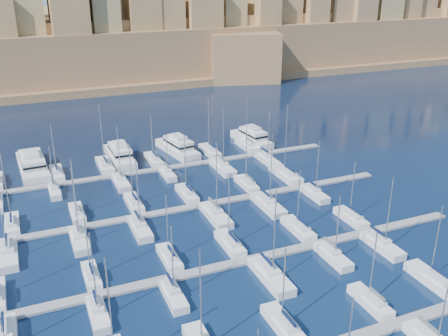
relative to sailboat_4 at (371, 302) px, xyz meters
name	(u,v)px	position (x,y,z in m)	size (l,w,h in m)	color
ground	(217,229)	(-11.63, 29.18, -0.71)	(600.00, 600.00, 0.00)	black
pontoon_mid_near	(245,261)	(-11.63, 17.18, -0.51)	(84.00, 2.00, 0.40)	slate
pontoon_mid_far	(198,206)	(-11.63, 39.18, -0.51)	(84.00, 2.00, 0.40)	slate
pontoon_far	(166,168)	(-11.63, 61.18, -0.51)	(84.00, 2.00, 0.40)	slate
sailboat_3	(284,325)	(-13.82, 0.35, 0.01)	(2.57, 8.56, 12.55)	silver
sailboat_4	(371,302)	(0.00, 0.00, 0.00)	(2.35, 7.85, 11.80)	silver
sailboat_5	(433,279)	(12.08, 0.71, 0.02)	(2.79, 9.29, 13.14)	silver
sailboat_13	(92,276)	(-35.36, 21.79, -0.01)	(2.22, 7.41, 11.12)	silver
sailboat_14	(170,258)	(-22.84, 22.06, 0.00)	(2.39, 7.97, 11.94)	silver
sailboat_15	(230,244)	(-11.97, 22.35, 0.02)	(2.57, 8.55, 13.33)	silver
sailboat_16	(298,229)	(1.54, 22.40, 0.01)	(2.60, 8.66, 12.32)	silver
sailboat_17	(351,218)	(12.91, 22.17, 0.01)	(2.46, 8.19, 12.14)	silver
sailboat_19	(98,313)	(-35.99, 12.36, 0.02)	(2.35, 7.83, 13.74)	silver
sailboat_20	(173,295)	(-25.27, 12.36, 0.01)	(2.35, 7.84, 12.46)	silver
sailboat_21	(271,275)	(-10.07, 11.14, 0.06)	(3.10, 10.33, 15.85)	silver
sailboat_22	(333,256)	(1.97, 12.20, 0.00)	(2.45, 8.16, 11.99)	silver
sailboat_23	(382,245)	(11.66, 11.83, 0.03)	(2.67, 8.92, 13.80)	silver
sailboat_24	(12,224)	(-46.13, 44.24, 0.03)	(2.50, 8.33, 14.60)	silver
sailboat_25	(77,213)	(-34.51, 44.14, 0.00)	(2.44, 8.13, 12.10)	silver
sailboat_26	(134,203)	(-23.44, 44.32, 0.02)	(2.55, 8.49, 13.30)	silver
sailboat_27	(187,194)	(-12.17, 44.38, 0.02)	(2.59, 8.63, 13.78)	silver
sailboat_28	(247,184)	(1.53, 44.18, 0.02)	(2.46, 8.22, 13.45)	silver
sailboat_29	(286,174)	(11.96, 45.40, 0.07)	(3.21, 10.70, 17.22)	silver
sailboat_30	(8,254)	(-46.99, 33.41, 0.05)	(2.93, 9.78, 16.32)	silver
sailboat_31	(79,240)	(-35.54, 33.70, 0.04)	(2.75, 9.18, 14.63)	silver
sailboat_32	(140,228)	(-24.86, 33.72, 0.03)	(2.75, 9.15, 14.45)	silver
sailboat_33	(216,215)	(-10.28, 33.14, 0.06)	(3.10, 10.33, 15.95)	silver
sailboat_34	(268,205)	(1.02, 33.17, 0.06)	(3.08, 10.26, 15.96)	silver
sailboat_35	(314,193)	(12.38, 34.18, 0.01)	(2.46, 8.21, 12.76)	silver
sailboat_37	(57,173)	(-36.04, 66.59, 0.02)	(2.72, 9.05, 12.69)	silver
sailboat_38	(105,165)	(-25.00, 67.13, 0.05)	(3.04, 10.15, 15.83)	silver
sailboat_39	(154,160)	(-13.26, 66.51, 0.02)	(2.66, 8.88, 12.93)	silver
sailboat_40	(210,151)	(1.74, 66.81, 0.04)	(2.85, 9.50, 14.67)	silver
sailboat_41	(247,145)	(12.38, 66.92, 0.04)	(2.92, 9.73, 14.31)	silver
sailboat_43	(55,191)	(-37.50, 56.57, -0.01)	(2.23, 7.42, 11.15)	silver
sailboat_44	(121,182)	(-23.59, 55.86, 0.03)	(2.66, 8.86, 14.11)	silver
sailboat_45	(167,174)	(-12.75, 56.52, -0.01)	(2.26, 7.52, 10.56)	silver
sailboat_46	(222,167)	(0.39, 55.21, 0.05)	(3.05, 10.18, 15.78)	silver
sailboat_47	(267,159)	(12.51, 55.82, 0.02)	(2.68, 8.94, 13.52)	silver
motor_yacht_a	(32,164)	(-40.91, 72.04, 1.01)	(6.81, 19.75, 5.25)	silver
motor_yacht_b	(120,154)	(-20.64, 70.59, 1.01)	(5.05, 16.49, 5.25)	silver
motor_yacht_c	(178,147)	(-5.70, 70.47, 1.01)	(7.54, 16.81, 5.25)	silver
motor_yacht_d	(252,137)	(15.28, 70.00, 1.01)	(6.17, 15.63, 5.25)	silver
fortified_city	(83,41)	(-11.82, 184.44, 14.03)	(460.00, 108.95, 59.52)	brown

